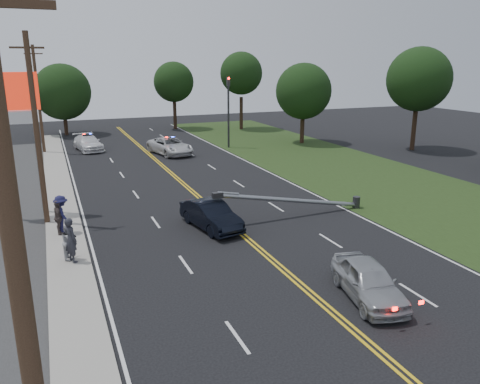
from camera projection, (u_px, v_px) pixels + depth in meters
name	position (u px, v px, depth m)	size (l,w,h in m)	color
ground	(306.00, 289.00, 18.17)	(120.00, 120.00, 0.00)	black
sidewalk	(65.00, 233.00, 23.99)	(1.80, 70.00, 0.12)	gray
grass_verge	(404.00, 190.00, 32.02)	(12.00, 80.00, 0.01)	#203113
centerline_yellow	(219.00, 214.00, 27.08)	(0.36, 80.00, 0.00)	gold
pylon_sign	(9.00, 110.00, 25.17)	(3.20, 0.35, 8.00)	gray
traffic_signal	(228.00, 106.00, 46.78)	(0.28, 0.41, 7.05)	#2D2D30
fallen_streetlight	(300.00, 200.00, 26.58)	(9.36, 0.44, 1.91)	#2D2D30
utility_pole_near	(25.00, 329.00, 6.31)	(1.60, 0.28, 10.00)	#382619
utility_pole_mid	(37.00, 131.00, 24.12)	(1.60, 0.28, 10.00)	#382619
utility_pole_far	(39.00, 99.00, 43.70)	(1.60, 0.28, 10.00)	#382619
tree_6	(62.00, 92.00, 54.74)	(6.51, 6.51, 8.31)	black
tree_7	(174.00, 82.00, 59.49)	(5.06, 5.06, 8.51)	black
tree_8	(241.00, 74.00, 59.03)	(5.34, 5.34, 9.72)	black
tree_9	(304.00, 91.00, 49.20)	(5.85, 5.85, 8.41)	black
tree_13	(419.00, 79.00, 44.82)	(6.10, 6.10, 9.92)	black
crashed_sedan	(211.00, 215.00, 24.64)	(1.55, 4.44, 1.46)	black
waiting_sedan	(368.00, 281.00, 17.31)	(1.68, 4.18, 1.42)	#A3A6AB
emergency_a	(170.00, 146.00, 44.29)	(2.59, 5.63, 1.56)	silver
emergency_b	(88.00, 143.00, 46.20)	(2.08, 5.13, 1.49)	silver
bystander_a	(71.00, 240.00, 20.15)	(0.73, 0.48, 2.00)	#27272F
bystander_b	(69.00, 242.00, 20.52)	(0.77, 0.60, 1.59)	#A1A1A5
bystander_c	(62.00, 214.00, 23.57)	(1.27, 0.73, 1.96)	#19193F
bystander_d	(58.00, 218.00, 23.38)	(1.04, 0.43, 1.78)	#524542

